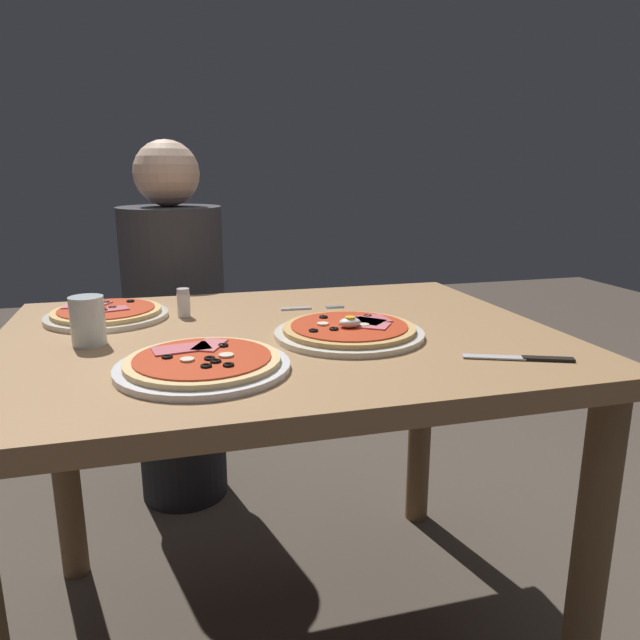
{
  "coord_description": "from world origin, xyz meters",
  "views": [
    {
      "loc": [
        -0.24,
        -1.18,
        1.09
      ],
      "look_at": [
        0.08,
        -0.04,
        0.79
      ],
      "focal_mm": 33.27,
      "sensor_mm": 36.0,
      "label": 1
    }
  ],
  "objects_px": {
    "fork": "(307,308)",
    "dining_table": "(281,385)",
    "water_glass_near": "(88,324)",
    "pizza_foreground": "(349,331)",
    "pizza_across_right": "(203,364)",
    "diner_person": "(177,337)",
    "knife": "(526,358)",
    "salt_shaker": "(184,303)",
    "pizza_across_left": "(106,314)"
  },
  "relations": [
    {
      "from": "pizza_foreground",
      "to": "fork",
      "type": "bearing_deg",
      "value": 94.88
    },
    {
      "from": "water_glass_near",
      "to": "fork",
      "type": "bearing_deg",
      "value": 20.69
    },
    {
      "from": "pizza_across_left",
      "to": "knife",
      "type": "height_order",
      "value": "pizza_across_left"
    },
    {
      "from": "diner_person",
      "to": "dining_table",
      "type": "bearing_deg",
      "value": 105.0
    },
    {
      "from": "pizza_across_right",
      "to": "diner_person",
      "type": "distance_m",
      "value": 0.96
    },
    {
      "from": "pizza_foreground",
      "to": "fork",
      "type": "distance_m",
      "value": 0.26
    },
    {
      "from": "pizza_foreground",
      "to": "water_glass_near",
      "type": "relative_size",
      "value": 3.19
    },
    {
      "from": "dining_table",
      "to": "pizza_foreground",
      "type": "bearing_deg",
      "value": -28.61
    },
    {
      "from": "pizza_across_left",
      "to": "salt_shaker",
      "type": "bearing_deg",
      "value": -9.36
    },
    {
      "from": "dining_table",
      "to": "diner_person",
      "type": "distance_m",
      "value": 0.76
    },
    {
      "from": "pizza_foreground",
      "to": "diner_person",
      "type": "bearing_deg",
      "value": 112.12
    },
    {
      "from": "water_glass_near",
      "to": "dining_table",
      "type": "bearing_deg",
      "value": -1.35
    },
    {
      "from": "knife",
      "to": "dining_table",
      "type": "bearing_deg",
      "value": 142.4
    },
    {
      "from": "pizza_foreground",
      "to": "salt_shaker",
      "type": "bearing_deg",
      "value": 140.47
    },
    {
      "from": "dining_table",
      "to": "fork",
      "type": "bearing_deg",
      "value": 60.64
    },
    {
      "from": "pizza_across_right",
      "to": "salt_shaker",
      "type": "relative_size",
      "value": 4.44
    },
    {
      "from": "diner_person",
      "to": "pizza_across_left",
      "type": "bearing_deg",
      "value": 72.36
    },
    {
      "from": "pizza_across_left",
      "to": "dining_table",
      "type": "bearing_deg",
      "value": -31.37
    },
    {
      "from": "dining_table",
      "to": "pizza_foreground",
      "type": "distance_m",
      "value": 0.2
    },
    {
      "from": "knife",
      "to": "salt_shaker",
      "type": "distance_m",
      "value": 0.76
    },
    {
      "from": "pizza_across_right",
      "to": "diner_person",
      "type": "relative_size",
      "value": 0.25
    },
    {
      "from": "dining_table",
      "to": "water_glass_near",
      "type": "distance_m",
      "value": 0.41
    },
    {
      "from": "pizza_across_right",
      "to": "knife",
      "type": "bearing_deg",
      "value": -9.52
    },
    {
      "from": "salt_shaker",
      "to": "pizza_foreground",
      "type": "bearing_deg",
      "value": -39.53
    },
    {
      "from": "pizza_foreground",
      "to": "pizza_across_left",
      "type": "height_order",
      "value": "pizza_foreground"
    },
    {
      "from": "water_glass_near",
      "to": "pizza_foreground",
      "type": "bearing_deg",
      "value": -8.97
    },
    {
      "from": "pizza_foreground",
      "to": "knife",
      "type": "height_order",
      "value": "pizza_foreground"
    },
    {
      "from": "fork",
      "to": "dining_table",
      "type": "bearing_deg",
      "value": -119.36
    },
    {
      "from": "pizza_across_left",
      "to": "knife",
      "type": "xyz_separation_m",
      "value": [
        0.75,
        -0.52,
        -0.01
      ]
    },
    {
      "from": "knife",
      "to": "diner_person",
      "type": "relative_size",
      "value": 0.16
    },
    {
      "from": "water_glass_near",
      "to": "pizza_across_right",
      "type": "bearing_deg",
      "value": -46.81
    },
    {
      "from": "pizza_foreground",
      "to": "pizza_across_right",
      "type": "distance_m",
      "value": 0.33
    },
    {
      "from": "pizza_across_left",
      "to": "pizza_across_right",
      "type": "distance_m",
      "value": 0.46
    },
    {
      "from": "dining_table",
      "to": "diner_person",
      "type": "xyz_separation_m",
      "value": [
        -0.2,
        0.73,
        -0.08
      ]
    },
    {
      "from": "salt_shaker",
      "to": "diner_person",
      "type": "height_order",
      "value": "diner_person"
    },
    {
      "from": "pizza_foreground",
      "to": "diner_person",
      "type": "relative_size",
      "value": 0.26
    },
    {
      "from": "fork",
      "to": "diner_person",
      "type": "relative_size",
      "value": 0.13
    },
    {
      "from": "dining_table",
      "to": "water_glass_near",
      "type": "height_order",
      "value": "water_glass_near"
    },
    {
      "from": "dining_table",
      "to": "pizza_across_left",
      "type": "bearing_deg",
      "value": 148.63
    },
    {
      "from": "fork",
      "to": "diner_person",
      "type": "distance_m",
      "value": 0.65
    },
    {
      "from": "dining_table",
      "to": "pizza_foreground",
      "type": "relative_size",
      "value": 3.75
    },
    {
      "from": "knife",
      "to": "fork",
      "type": "bearing_deg",
      "value": 119.8
    },
    {
      "from": "pizza_foreground",
      "to": "fork",
      "type": "height_order",
      "value": "pizza_foreground"
    },
    {
      "from": "pizza_foreground",
      "to": "knife",
      "type": "bearing_deg",
      "value": -41.45
    },
    {
      "from": "dining_table",
      "to": "pizza_across_right",
      "type": "relative_size",
      "value": 3.86
    },
    {
      "from": "pizza_across_right",
      "to": "water_glass_near",
      "type": "height_order",
      "value": "water_glass_near"
    },
    {
      "from": "water_glass_near",
      "to": "diner_person",
      "type": "bearing_deg",
      "value": 76.05
    },
    {
      "from": "pizza_across_left",
      "to": "pizza_across_right",
      "type": "relative_size",
      "value": 0.92
    },
    {
      "from": "fork",
      "to": "knife",
      "type": "height_order",
      "value": "knife"
    },
    {
      "from": "pizza_foreground",
      "to": "diner_person",
      "type": "xyz_separation_m",
      "value": [
        -0.33,
        0.8,
        -0.21
      ]
    }
  ]
}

